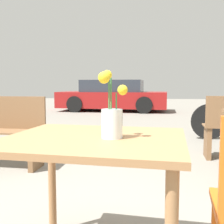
% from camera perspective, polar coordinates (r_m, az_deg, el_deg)
% --- Properties ---
extents(table_front, '(0.95, 0.85, 0.73)m').
position_cam_1_polar(table_front, '(1.43, -3.57, -9.21)').
color(table_front, '#9E7047').
rests_on(table_front, ground_plane).
extents(flower_vase, '(0.14, 0.12, 0.33)m').
position_cam_1_polar(flower_vase, '(1.36, -0.05, -1.32)').
color(flower_vase, silver).
rests_on(flower_vase, table_front).
extents(parked_car, '(4.23, 1.98, 1.20)m').
position_cam_1_polar(parked_car, '(10.95, 0.15, 3.24)').
color(parked_car, maroon).
rests_on(parked_car, ground_plane).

